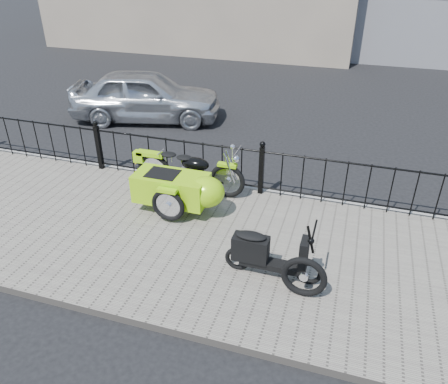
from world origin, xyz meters
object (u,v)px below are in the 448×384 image
(spare_tire, at_px, (304,277))
(sedan_car, at_px, (146,95))
(scooter, at_px, (266,254))
(motorcycle_sidecar, at_px, (184,185))

(spare_tire, distance_m, sedan_car, 7.86)
(scooter, bearing_deg, sedan_car, 129.75)
(motorcycle_sidecar, distance_m, spare_tire, 2.90)
(motorcycle_sidecar, relative_size, sedan_car, 0.56)
(motorcycle_sidecar, xyz_separation_m, scooter, (1.82, -1.36, -0.10))
(spare_tire, xyz_separation_m, sedan_car, (-5.23, 5.86, 0.25))
(spare_tire, bearing_deg, sedan_car, 131.77)
(sedan_car, bearing_deg, scooter, -154.32)
(motorcycle_sidecar, relative_size, spare_tire, 3.57)
(motorcycle_sidecar, xyz_separation_m, spare_tire, (2.40, -1.63, -0.16))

